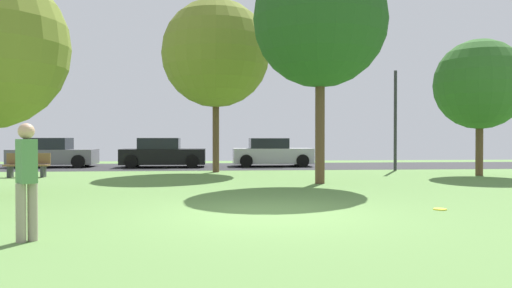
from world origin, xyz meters
TOP-DOWN VIEW (x-y plane):
  - ground_plane at (0.00, 0.00)m, footprint 44.00×44.00m
  - road_strip at (0.00, 16.00)m, footprint 44.00×6.40m
  - oak_tree_center at (2.39, 6.31)m, footprint 4.34×4.34m
  - birch_tree_lone at (-0.94, 11.91)m, footprint 4.64×4.64m
  - oak_tree_left at (9.36, 9.11)m, footprint 3.52×3.52m
  - person_thrower at (-3.75, -2.16)m, footprint 0.36×0.39m
  - frisbee_disc at (3.62, 0.34)m, footprint 0.27×0.27m
  - parked_car_grey at (-9.13, 16.30)m, footprint 4.12×2.01m
  - parked_car_black at (-3.59, 15.78)m, footprint 4.18×2.10m
  - parked_car_silver at (1.96, 15.96)m, footprint 4.05×2.06m
  - park_bench at (-8.03, 9.81)m, footprint 1.60×0.45m
  - street_lamp_post at (7.12, 12.20)m, footprint 0.14×0.14m

SIDE VIEW (x-z plane):
  - ground_plane at x=0.00m, z-range 0.00..0.00m
  - road_strip at x=0.00m, z-range 0.00..0.01m
  - frisbee_disc at x=3.62m, z-range 0.00..0.03m
  - park_bench at x=-8.03m, z-range 0.01..0.91m
  - parked_car_silver at x=1.96m, z-range -0.06..1.39m
  - parked_car_grey at x=-9.13m, z-range -0.07..1.40m
  - parked_car_black at x=-3.59m, z-range -0.06..1.40m
  - person_thrower at x=-3.75m, z-range 0.09..1.80m
  - street_lamp_post at x=7.12m, z-range 0.00..4.50m
  - oak_tree_left at x=9.36m, z-range 0.90..6.24m
  - birch_tree_lone at x=-0.94m, z-range 1.39..8.82m
  - oak_tree_center at x=2.39m, z-range 1.54..9.00m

